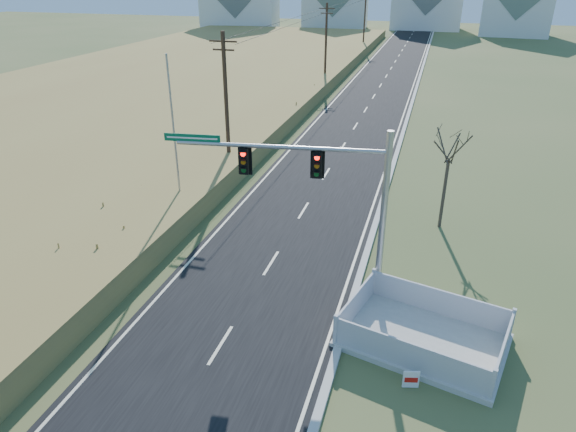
# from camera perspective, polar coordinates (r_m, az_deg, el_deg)

# --- Properties ---
(ground) EXTENTS (260.00, 260.00, 0.00)m
(ground) POSITION_cam_1_polar(r_m,az_deg,el_deg) (20.86, -5.32, -10.81)
(ground) COLOR #3F5227
(ground) RESTS_ON ground
(road) EXTENTS (8.00, 180.00, 0.06)m
(road) POSITION_cam_1_polar(r_m,az_deg,el_deg) (66.96, 10.67, 14.71)
(road) COLOR black
(road) RESTS_ON ground
(curb) EXTENTS (0.30, 180.00, 0.18)m
(curb) POSITION_cam_1_polar(r_m,az_deg,el_deg) (66.67, 14.32, 14.37)
(curb) COLOR #B2AFA8
(curb) RESTS_ON ground
(reed_marsh) EXTENTS (38.00, 110.00, 1.30)m
(reed_marsh) POSITION_cam_1_polar(r_m,az_deg,el_deg) (64.38, -12.84, 14.65)
(reed_marsh) COLOR olive
(reed_marsh) RESTS_ON ground
(utility_pole_near) EXTENTS (1.80, 0.26, 9.00)m
(utility_pole_near) POSITION_cam_1_polar(r_m,az_deg,el_deg) (34.01, -6.88, 12.49)
(utility_pole_near) COLOR #422D1E
(utility_pole_near) RESTS_ON ground
(utility_pole_mid) EXTENTS (1.80, 0.26, 9.00)m
(utility_pole_mid) POSITION_cam_1_polar(r_m,az_deg,el_deg) (62.34, 4.23, 18.60)
(utility_pole_mid) COLOR #422D1E
(utility_pole_mid) RESTS_ON ground
(utility_pole_far) EXTENTS (1.80, 0.26, 9.00)m
(utility_pole_far) POSITION_cam_1_polar(r_m,az_deg,el_deg) (91.74, 8.50, 20.69)
(utility_pole_far) COLOR #422D1E
(utility_pole_far) RESTS_ON ground
(condo_ne) EXTENTS (14.12, 10.51, 16.52)m
(condo_ne) POSITION_cam_1_polar(r_m,az_deg,el_deg) (120.38, 24.29, 21.06)
(condo_ne) COLOR silver
(condo_ne) RESTS_ON ground
(traffic_signal_mast) EXTENTS (8.87, 1.47, 7.11)m
(traffic_signal_mast) POSITION_cam_1_polar(r_m,az_deg,el_deg) (20.08, 5.38, 2.12)
(traffic_signal_mast) COLOR #9EA0A5
(traffic_signal_mast) RESTS_ON ground
(fence_enclosure) EXTENTS (6.46, 5.17, 1.29)m
(fence_enclosure) POSITION_cam_1_polar(r_m,az_deg,el_deg) (19.86, 14.75, -12.89)
(fence_enclosure) COLOR #B7B5AD
(fence_enclosure) RESTS_ON ground
(open_sign) EXTENTS (0.53, 0.18, 0.66)m
(open_sign) POSITION_cam_1_polar(r_m,az_deg,el_deg) (17.96, 13.51, -17.24)
(open_sign) COLOR white
(open_sign) RESTS_ON ground
(flagpole) EXTENTS (0.39, 0.39, 8.64)m
(flagpole) POSITION_cam_1_polar(r_m,az_deg,el_deg) (28.37, -12.34, 6.78)
(flagpole) COLOR #B7B5AD
(flagpole) RESTS_ON ground
(bare_tree) EXTENTS (2.13, 2.13, 5.64)m
(bare_tree) POSITION_cam_1_polar(r_m,az_deg,el_deg) (26.87, 17.65, 7.57)
(bare_tree) COLOR #4C3F33
(bare_tree) RESTS_ON ground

